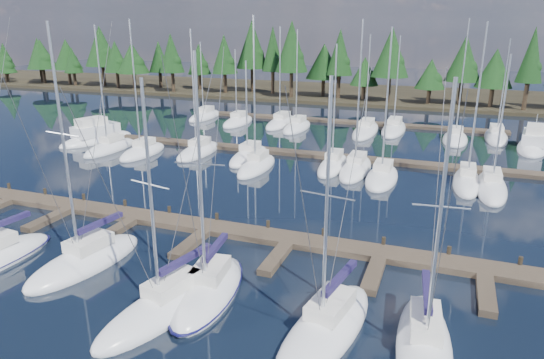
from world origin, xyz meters
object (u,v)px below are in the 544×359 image
at_px(front_sailboat_3, 167,305).
at_px(front_sailboat_4, 209,291).
at_px(motor_yacht_left, 96,137).
at_px(front_sailboat_6, 424,346).
at_px(front_sailboat_2, 86,260).
at_px(main_dock, 206,231).
at_px(motor_yacht_right, 533,145).
at_px(front_sailboat_5, 326,328).

xyz_separation_m(front_sailboat_3, front_sailboat_4, (1.34, 2.01, 0.00)).
distance_m(front_sailboat_3, front_sailboat_4, 2.42).
bearing_deg(motor_yacht_left, front_sailboat_6, -34.58).
height_order(front_sailboat_2, front_sailboat_6, front_sailboat_2).
distance_m(main_dock, front_sailboat_4, 8.25).
relative_size(front_sailboat_2, motor_yacht_left, 1.42).
bearing_deg(motor_yacht_left, motor_yacht_right, 16.04).
height_order(front_sailboat_2, front_sailboat_5, front_sailboat_2).
xyz_separation_m(main_dock, front_sailboat_2, (-4.69, -6.73, 0.09)).
xyz_separation_m(front_sailboat_3, motor_yacht_right, (22.06, 43.99, 0.25)).
bearing_deg(front_sailboat_6, front_sailboat_4, 175.30).
distance_m(main_dock, motor_yacht_left, 32.88).
bearing_deg(front_sailboat_2, motor_yacht_right, 54.71).
bearing_deg(front_sailboat_3, motor_yacht_right, 63.37).
relative_size(front_sailboat_2, front_sailboat_3, 1.19).
bearing_deg(motor_yacht_right, front_sailboat_2, -125.29).
relative_size(front_sailboat_2, front_sailboat_5, 1.16).
xyz_separation_m(main_dock, front_sailboat_5, (10.72, -8.33, 0.08)).
bearing_deg(front_sailboat_2, front_sailboat_3, -19.12).
bearing_deg(front_sailboat_6, motor_yacht_left, 145.42).
distance_m(front_sailboat_3, motor_yacht_right, 49.21).
height_order(front_sailboat_4, front_sailboat_6, front_sailboat_4).
xyz_separation_m(front_sailboat_3, front_sailboat_5, (8.13, 0.92, 0.00)).
distance_m(motor_yacht_left, motor_yacht_right, 52.66).
bearing_deg(front_sailboat_3, main_dock, 105.64).
distance_m(front_sailboat_3, front_sailboat_6, 12.62).
bearing_deg(front_sailboat_2, motor_yacht_left, 128.33).
relative_size(front_sailboat_2, front_sailboat_4, 1.10).
height_order(front_sailboat_3, motor_yacht_left, front_sailboat_3).
height_order(main_dock, motor_yacht_right, motor_yacht_right).
relative_size(main_dock, front_sailboat_4, 3.22).
distance_m(front_sailboat_5, front_sailboat_6, 4.45).
bearing_deg(front_sailboat_5, front_sailboat_2, 174.06).
xyz_separation_m(front_sailboat_2, motor_yacht_left, (-21.27, 26.90, 0.25)).
relative_size(front_sailboat_3, front_sailboat_5, 0.98).
bearing_deg(front_sailboat_5, front_sailboat_4, 170.92).
distance_m(front_sailboat_2, front_sailboat_4, 8.64).
bearing_deg(front_sailboat_6, main_dock, 151.68).
distance_m(front_sailboat_4, front_sailboat_5, 6.88).
bearing_deg(front_sailboat_3, front_sailboat_4, 56.27).
distance_m(front_sailboat_2, motor_yacht_left, 34.30).
bearing_deg(motor_yacht_left, main_dock, -37.85).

